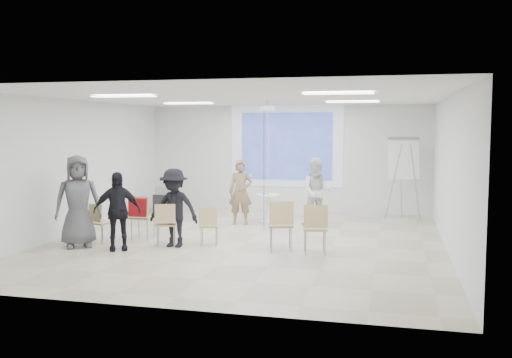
% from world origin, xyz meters
% --- Properties ---
extents(floor, '(8.00, 9.00, 0.10)m').
position_xyz_m(floor, '(0.00, 0.00, -0.05)').
color(floor, beige).
rests_on(floor, ground).
extents(ceiling, '(8.00, 9.00, 0.10)m').
position_xyz_m(ceiling, '(0.00, 0.00, 3.05)').
color(ceiling, white).
rests_on(ceiling, wall_back).
extents(wall_back, '(8.00, 0.10, 3.00)m').
position_xyz_m(wall_back, '(0.00, 4.55, 1.50)').
color(wall_back, silver).
rests_on(wall_back, floor).
extents(wall_left, '(0.10, 9.00, 3.00)m').
position_xyz_m(wall_left, '(-4.05, 0.00, 1.50)').
color(wall_left, silver).
rests_on(wall_left, floor).
extents(wall_right, '(0.10, 9.00, 3.00)m').
position_xyz_m(wall_right, '(4.05, 0.00, 1.50)').
color(wall_right, silver).
rests_on(wall_right, floor).
extents(projection_halo, '(3.20, 0.01, 2.30)m').
position_xyz_m(projection_halo, '(0.00, 4.49, 1.85)').
color(projection_halo, silver).
rests_on(projection_halo, wall_back).
extents(projection_image, '(2.60, 0.01, 1.90)m').
position_xyz_m(projection_image, '(0.00, 4.47, 1.85)').
color(projection_image, '#354BB4').
rests_on(projection_image, wall_back).
extents(pedestal_table, '(0.62, 0.62, 0.75)m').
position_xyz_m(pedestal_table, '(-0.07, 2.38, 0.42)').
color(pedestal_table, silver).
rests_on(pedestal_table, floor).
extents(player_left, '(0.71, 0.52, 1.80)m').
position_xyz_m(player_left, '(-0.69, 2.05, 0.90)').
color(player_left, '#957A5B').
rests_on(player_left, floor).
extents(player_right, '(1.01, 0.88, 1.83)m').
position_xyz_m(player_right, '(1.18, 2.27, 0.91)').
color(player_right, white).
rests_on(player_right, floor).
extents(controller_left, '(0.06, 0.13, 0.04)m').
position_xyz_m(controller_left, '(-0.51, 2.30, 1.19)').
color(controller_left, white).
rests_on(controller_left, player_left).
extents(controller_right, '(0.06, 0.12, 0.04)m').
position_xyz_m(controller_right, '(1.00, 2.52, 1.23)').
color(controller_right, silver).
rests_on(controller_right, player_right).
extents(chair_far_left, '(0.49, 0.51, 0.82)m').
position_xyz_m(chair_far_left, '(-2.96, -0.80, 0.48)').
color(chair_far_left, tan).
rests_on(chair_far_left, floor).
extents(chair_left_mid, '(0.44, 0.48, 0.95)m').
position_xyz_m(chair_left_mid, '(-2.23, -0.34, 0.56)').
color(chair_left_mid, tan).
rests_on(chair_left_mid, floor).
extents(chair_left_inner, '(0.52, 0.54, 0.87)m').
position_xyz_m(chair_left_inner, '(-1.48, -0.80, 0.52)').
color(chair_left_inner, tan).
rests_on(chair_left_inner, floor).
extents(chair_center, '(0.45, 0.47, 0.80)m').
position_xyz_m(chair_center, '(-0.65, -0.56, 0.47)').
color(chair_center, tan).
rests_on(chair_center, floor).
extents(chair_right_inner, '(0.58, 0.60, 0.99)m').
position_xyz_m(chair_right_inner, '(0.86, -0.73, 0.59)').
color(chair_right_inner, tan).
rests_on(chair_right_inner, floor).
extents(chair_right_far, '(0.53, 0.56, 0.95)m').
position_xyz_m(chair_right_far, '(1.54, -0.83, 0.56)').
color(chair_right_far, tan).
rests_on(chair_right_far, floor).
extents(red_jacket, '(0.41, 0.09, 0.39)m').
position_xyz_m(red_jacket, '(-2.23, -0.48, 0.72)').
color(red_jacket, maroon).
rests_on(red_jacket, chair_left_mid).
extents(laptop, '(0.38, 0.32, 0.03)m').
position_xyz_m(laptop, '(-1.51, -0.71, 0.47)').
color(laptop, black).
rests_on(laptop, chair_left_inner).
extents(audience_left, '(1.19, 1.00, 1.76)m').
position_xyz_m(audience_left, '(-2.26, -1.36, 0.88)').
color(audience_left, black).
rests_on(audience_left, floor).
extents(audience_mid, '(1.18, 0.67, 1.78)m').
position_xyz_m(audience_mid, '(-1.30, -0.81, 0.89)').
color(audience_mid, black).
rests_on(audience_mid, floor).
extents(audience_outer, '(1.21, 1.11, 2.07)m').
position_xyz_m(audience_outer, '(-3.16, -1.26, 1.03)').
color(audience_outer, '#5C5C61').
rests_on(audience_outer, floor).
extents(flipchart_easel, '(0.91, 0.70, 2.14)m').
position_xyz_m(flipchart_easel, '(3.20, 3.68, 1.57)').
color(flipchart_easel, gray).
rests_on(flipchart_easel, floor).
extents(av_cart, '(0.51, 0.42, 0.73)m').
position_xyz_m(av_cart, '(-3.30, 3.38, 0.34)').
color(av_cart, black).
rests_on(av_cart, floor).
extents(ceiling_projector, '(0.30, 0.25, 3.00)m').
position_xyz_m(ceiling_projector, '(0.10, 1.49, 2.69)').
color(ceiling_projector, white).
rests_on(ceiling_projector, ceiling).
extents(fluor_panel_nw, '(1.20, 0.30, 0.02)m').
position_xyz_m(fluor_panel_nw, '(-2.00, 2.00, 2.97)').
color(fluor_panel_nw, white).
rests_on(fluor_panel_nw, ceiling).
extents(fluor_panel_ne, '(1.20, 0.30, 0.02)m').
position_xyz_m(fluor_panel_ne, '(2.00, 2.00, 2.97)').
color(fluor_panel_ne, white).
rests_on(fluor_panel_ne, ceiling).
extents(fluor_panel_sw, '(1.20, 0.30, 0.02)m').
position_xyz_m(fluor_panel_sw, '(-2.00, -1.50, 2.97)').
color(fluor_panel_sw, white).
rests_on(fluor_panel_sw, ceiling).
extents(fluor_panel_se, '(1.20, 0.30, 0.02)m').
position_xyz_m(fluor_panel_se, '(2.00, -1.50, 2.97)').
color(fluor_panel_se, white).
rests_on(fluor_panel_se, ceiling).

